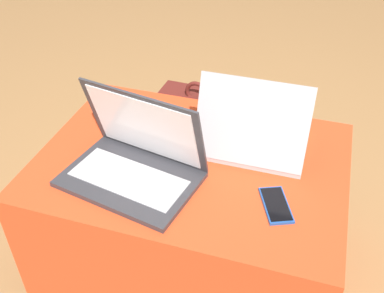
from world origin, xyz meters
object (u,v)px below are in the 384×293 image
at_px(laptop_far, 253,136).
at_px(cell_phone, 276,205).
at_px(backpack, 197,139).
at_px(laptop_near, 135,161).

distance_m(laptop_far, cell_phone, 0.26).
xyz_separation_m(cell_phone, backpack, (-0.40, 0.59, -0.28)).
relative_size(laptop_far, backpack, 0.68).
bearing_deg(laptop_near, laptop_far, 47.60).
relative_size(laptop_near, laptop_far, 1.27).
xyz_separation_m(laptop_near, cell_phone, (0.41, -0.01, -0.05)).
relative_size(laptop_near, cell_phone, 2.74).
relative_size(cell_phone, backpack, 0.31).
xyz_separation_m(laptop_near, laptop_far, (0.30, 0.22, -0.00)).
xyz_separation_m(laptop_near, backpack, (0.01, 0.58, -0.33)).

